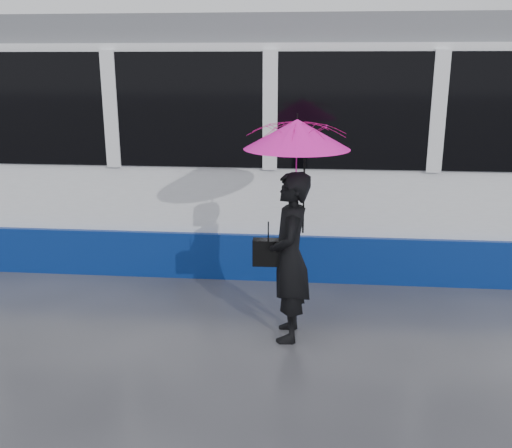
# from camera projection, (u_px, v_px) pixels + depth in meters

# --- Properties ---
(ground) EXTENTS (90.00, 90.00, 0.00)m
(ground) POSITION_uv_depth(u_px,v_px,m) (191.00, 319.00, 6.40)
(ground) COLOR #2E2E33
(ground) RESTS_ON ground
(rails) EXTENTS (34.00, 1.51, 0.02)m
(rails) POSITION_uv_depth(u_px,v_px,m) (224.00, 248.00, 8.79)
(rails) COLOR #3F3D38
(rails) RESTS_ON ground
(tram) EXTENTS (26.00, 2.56, 3.35)m
(tram) POSITION_uv_depth(u_px,v_px,m) (452.00, 146.00, 8.05)
(tram) COLOR white
(tram) RESTS_ON ground
(woman) EXTENTS (0.44, 0.65, 1.75)m
(woman) POSITION_uv_depth(u_px,v_px,m) (290.00, 257.00, 5.75)
(woman) COLOR black
(woman) RESTS_ON ground
(umbrella) EXTENTS (1.06, 1.06, 1.18)m
(umbrella) POSITION_uv_depth(u_px,v_px,m) (297.00, 155.00, 5.47)
(umbrella) COLOR #FF1559
(umbrella) RESTS_ON ground
(handbag) EXTENTS (0.32, 0.14, 0.45)m
(handbag) POSITION_uv_depth(u_px,v_px,m) (268.00, 252.00, 5.78)
(handbag) COLOR black
(handbag) RESTS_ON ground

